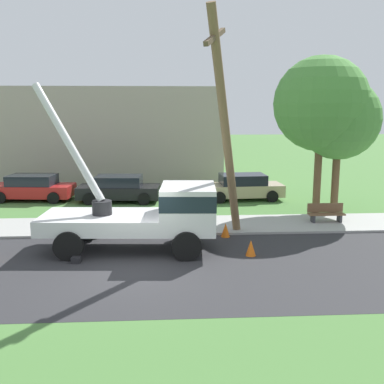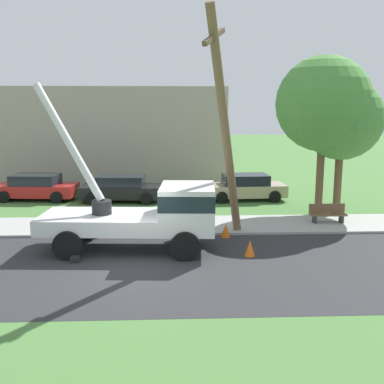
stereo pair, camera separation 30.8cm
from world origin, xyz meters
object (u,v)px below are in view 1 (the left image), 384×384
(leaning_utility_pole, at_px, (225,128))
(traffic_cone_ahead, at_px, (251,248))
(roadside_tree_near, at_px, (321,104))
(traffic_cone_curbside, at_px, (226,230))
(roadside_tree_far, at_px, (339,119))
(parked_sedan_tan, at_px, (243,187))
(park_bench, at_px, (326,214))
(parked_sedan_black, at_px, (119,189))
(parked_sedan_red, at_px, (33,188))
(utility_truck, at_px, (152,211))

(leaning_utility_pole, relative_size, traffic_cone_ahead, 15.14)
(traffic_cone_ahead, distance_m, roadside_tree_near, 9.18)
(traffic_cone_curbside, distance_m, roadside_tree_far, 8.29)
(parked_sedan_tan, relative_size, park_bench, 2.81)
(traffic_cone_ahead, bearing_deg, parked_sedan_black, 119.89)
(parked_sedan_black, height_order, park_bench, parked_sedan_black)
(park_bench, distance_m, roadside_tree_near, 5.25)
(roadside_tree_far, bearing_deg, parked_sedan_red, 166.20)
(traffic_cone_curbside, xyz_separation_m, roadside_tree_near, (5.00, 3.99, 4.95))
(utility_truck, distance_m, parked_sedan_tan, 10.00)
(parked_sedan_red, relative_size, park_bench, 2.84)
(leaning_utility_pole, xyz_separation_m, traffic_cone_ahead, (0.73, -1.62, -4.05))
(traffic_cone_ahead, bearing_deg, utility_truck, 164.66)
(utility_truck, height_order, parked_sedan_red, utility_truck)
(leaning_utility_pole, distance_m, parked_sedan_red, 13.32)
(utility_truck, distance_m, roadside_tree_near, 10.27)
(parked_sedan_black, relative_size, park_bench, 2.82)
(parked_sedan_red, relative_size, parked_sedan_tan, 1.01)
(parked_sedan_red, xyz_separation_m, parked_sedan_tan, (11.65, -0.49, 0.00))
(roadside_tree_near, height_order, roadside_tree_far, roadside_tree_near)
(parked_sedan_black, relative_size, roadside_tree_far, 0.69)
(parked_sedan_black, bearing_deg, parked_sedan_tan, 1.33)
(leaning_utility_pole, distance_m, roadside_tree_far, 7.69)
(roadside_tree_near, distance_m, roadside_tree_far, 1.14)
(utility_truck, xyz_separation_m, park_bench, (7.57, 3.20, -0.95))
(parked_sedan_red, distance_m, roadside_tree_near, 15.86)
(parked_sedan_tan, bearing_deg, parked_sedan_red, 177.61)
(leaning_utility_pole, height_order, parked_sedan_black, leaning_utility_pole)
(parked_sedan_tan, bearing_deg, traffic_cone_ahead, -98.04)
(parked_sedan_black, bearing_deg, traffic_cone_ahead, -60.11)
(traffic_cone_curbside, relative_size, roadside_tree_near, 0.07)
(roadside_tree_far, bearing_deg, leaning_utility_pole, -142.15)
(parked_sedan_red, height_order, parked_sedan_black, same)
(utility_truck, height_order, parked_sedan_tan, utility_truck)
(utility_truck, xyz_separation_m, traffic_cone_curbside, (2.86, 1.41, -1.13))
(traffic_cone_curbside, relative_size, parked_sedan_red, 0.12)
(roadside_tree_near, relative_size, roadside_tree_far, 1.15)
(roadside_tree_near, bearing_deg, traffic_cone_curbside, -141.44)
(traffic_cone_ahead, height_order, parked_sedan_black, parked_sedan_black)
(leaning_utility_pole, xyz_separation_m, roadside_tree_near, (5.17, 4.72, 0.89))
(park_bench, relative_size, roadside_tree_near, 0.21)
(roadside_tree_near, bearing_deg, parked_sedan_tan, 132.48)
(parked_sedan_red, bearing_deg, leaning_utility_pole, -41.85)
(parked_sedan_tan, bearing_deg, traffic_cone_curbside, -104.78)
(utility_truck, distance_m, leaning_utility_pole, 4.03)
(traffic_cone_curbside, bearing_deg, traffic_cone_ahead, -76.39)
(parked_sedan_red, relative_size, roadside_tree_far, 0.70)
(traffic_cone_ahead, distance_m, roadside_tree_far, 9.31)
(roadside_tree_near, bearing_deg, parked_sedan_black, 162.15)
(parked_sedan_red, bearing_deg, park_bench, -22.69)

